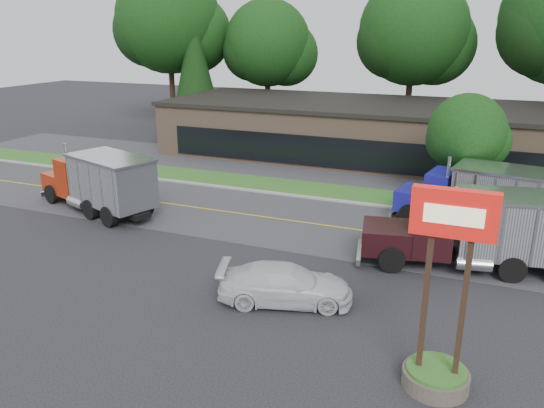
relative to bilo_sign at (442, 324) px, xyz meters
The scene contains 17 objects.
ground 10.98m from the bilo_sign, 166.61° to the left, with size 140.00×140.00×0.00m, color #39393F.
road 15.70m from the bilo_sign, 132.40° to the left, with size 60.00×8.00×0.02m, color #505054.
center_line 15.70m from the bilo_sign, 132.40° to the left, with size 60.00×0.12×0.01m, color gold.
curb 19.00m from the bilo_sign, 123.77° to the left, with size 60.00×0.30×0.12m, color #9E9E99.
grass_verge 20.51m from the bilo_sign, 120.96° to the left, with size 60.00×3.40×0.03m, color #2E6422.
far_parking 24.91m from the bilo_sign, 115.02° to the left, with size 60.00×7.00×0.02m, color #505054.
strip_mall 29.74m from the bilo_sign, 106.61° to the left, with size 32.00×12.00×4.00m, color #927159.
bilo_sign is the anchor object (origin of this frame).
tree_far_a 46.76m from the bilo_sign, 131.21° to the left, with size 11.23×10.57×16.01m.
tree_far_b 42.34m from the bilo_sign, 119.09° to the left, with size 8.97×8.44×12.79m.
tree_far_c 37.87m from the bilo_sign, 99.83° to the left, with size 10.19×9.60×14.54m.
evergreen_left 42.15m from the bilo_sign, 129.19° to the left, with size 5.05×5.05×11.48m.
tree_verge 17.69m from the bilo_sign, 91.40° to the left, with size 4.59×4.32×6.54m.
dump_truck_red 21.08m from the bilo_sign, 154.95° to the left, with size 8.78×5.05×3.36m.
dump_truck_blue 13.98m from the bilo_sign, 88.13° to the left, with size 7.43×3.76×3.36m.
dump_truck_maroon 9.14m from the bilo_sign, 82.27° to the left, with size 9.81×4.25×3.36m.
rally_car 6.67m from the bilo_sign, 152.36° to the left, with size 2.05×5.04×1.46m, color silver.
Camera 1 is at (11.03, -16.26, 9.82)m, focal length 35.00 mm.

